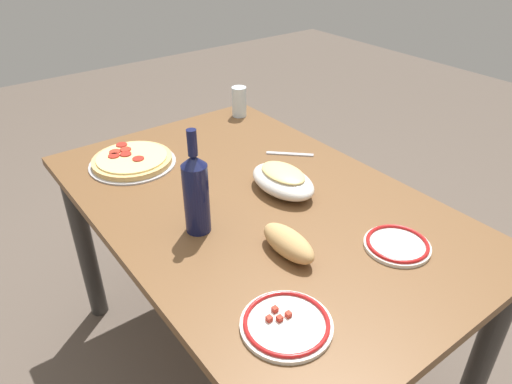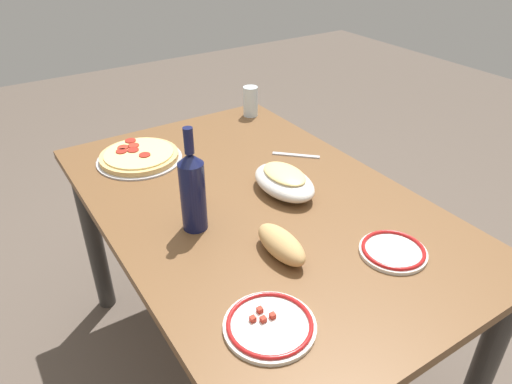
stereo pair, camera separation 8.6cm
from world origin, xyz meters
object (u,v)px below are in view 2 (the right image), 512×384
object	(u,v)px
dining_table	(256,232)
spice_shaker	(199,187)
baked_pasta_dish	(284,180)
wine_bottle	(193,190)
bread_loaf	(281,244)
pepperoni_pizza	(139,156)
water_glass	(251,101)
side_plate_near	(393,251)
side_plate_far	(270,325)

from	to	relation	value
dining_table	spice_shaker	size ratio (longest dim) A/B	15.73
baked_pasta_dish	wine_bottle	world-z (taller)	wine_bottle
dining_table	bread_loaf	distance (m)	0.31
dining_table	pepperoni_pizza	world-z (taller)	pepperoni_pizza
baked_pasta_dish	water_glass	xyz separation A→B (m)	(0.58, -0.24, 0.02)
wine_bottle	side_plate_near	xyz separation A→B (m)	(-0.38, -0.38, -0.11)
pepperoni_pizza	side_plate_near	xyz separation A→B (m)	(-0.85, -0.36, -0.01)
pepperoni_pizza	baked_pasta_dish	xyz separation A→B (m)	(-0.45, -0.30, 0.03)
side_plate_far	bread_loaf	distance (m)	0.25
baked_pasta_dish	bread_loaf	world-z (taller)	baked_pasta_dish
side_plate_near	side_plate_far	distance (m)	0.41
pepperoni_pizza	side_plate_far	distance (m)	0.89
water_glass	side_plate_near	size ratio (longest dim) A/B	0.72
bread_loaf	pepperoni_pizza	bearing A→B (deg)	9.36
bread_loaf	spice_shaker	xyz separation A→B (m)	(0.35, 0.05, 0.01)
dining_table	baked_pasta_dish	distance (m)	0.19
wine_bottle	side_plate_far	size ratio (longest dim) A/B	1.50
water_glass	spice_shaker	xyz separation A→B (m)	(-0.48, 0.49, -0.02)
baked_pasta_dish	side_plate_far	xyz separation A→B (m)	(-0.44, 0.35, -0.03)
baked_pasta_dish	side_plate_near	distance (m)	0.41
water_glass	bread_loaf	world-z (taller)	water_glass
water_glass	pepperoni_pizza	bearing A→B (deg)	103.58
baked_pasta_dish	bread_loaf	distance (m)	0.31
pepperoni_pizza	wine_bottle	xyz separation A→B (m)	(-0.47, 0.01, 0.11)
baked_pasta_dish	side_plate_far	distance (m)	0.56
water_glass	side_plate_far	distance (m)	1.18
water_glass	bread_loaf	bearing A→B (deg)	152.48
bread_loaf	spice_shaker	world-z (taller)	spice_shaker
side_plate_far	spice_shaker	distance (m)	0.55
bread_loaf	water_glass	bearing A→B (deg)	-27.52
side_plate_far	dining_table	bearing A→B (deg)	-29.57
pepperoni_pizza	dining_table	bearing A→B (deg)	-155.55
baked_pasta_dish	pepperoni_pizza	bearing A→B (deg)	33.95
side_plate_near	dining_table	bearing A→B (deg)	21.48
dining_table	side_plate_near	distance (m)	0.45
bread_loaf	spice_shaker	size ratio (longest dim) A/B	2.06
dining_table	pepperoni_pizza	bearing A→B (deg)	24.45
pepperoni_pizza	bread_loaf	world-z (taller)	bread_loaf
wine_bottle	dining_table	bearing A→B (deg)	-83.75
water_glass	side_plate_near	distance (m)	1.00
dining_table	wine_bottle	bearing A→B (deg)	96.25
side_plate_far	bread_loaf	world-z (taller)	bread_loaf
dining_table	side_plate_near	world-z (taller)	side_plate_near
pepperoni_pizza	wine_bottle	bearing A→B (deg)	178.17
bread_loaf	side_plate_near	bearing A→B (deg)	-121.81
wine_bottle	side_plate_far	bearing A→B (deg)	175.51
baked_pasta_dish	water_glass	bearing A→B (deg)	-22.81
spice_shaker	wine_bottle	bearing A→B (deg)	148.51
dining_table	baked_pasta_dish	world-z (taller)	baked_pasta_dish
side_plate_near	bread_loaf	xyz separation A→B (m)	(0.15, 0.25, 0.03)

